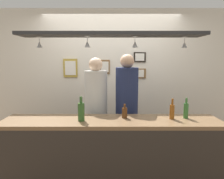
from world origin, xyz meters
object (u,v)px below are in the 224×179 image
person_right_navy_shirt (127,101)px  picture_frame_lower_pair (138,73)px  bottle_beer_amber_tall (173,111)px  picture_frame_crest (105,67)px  bottle_beer_green_import (187,110)px  bottle_beer_brown_stubby (125,112)px  picture_frame_caricature (71,68)px  bottle_champagne_green (82,111)px  person_middle_white_patterned_shirt (97,103)px  picture_frame_upper_small (140,57)px

person_right_navy_shirt → picture_frame_lower_pair: person_right_navy_shirt is taller
bottle_beer_amber_tall → picture_frame_crest: size_ratio=1.00×
bottle_beer_green_import → bottle_beer_amber_tall: (-0.19, -0.04, -0.00)m
bottle_beer_brown_stubby → picture_frame_lower_pair: (0.32, 1.32, 0.41)m
person_right_navy_shirt → picture_frame_caricature: person_right_navy_shirt is taller
person_right_navy_shirt → bottle_champagne_green: bearing=-132.0°
person_middle_white_patterned_shirt → picture_frame_upper_small: (0.75, 0.79, 0.69)m
bottle_beer_amber_tall → bottle_champagne_green: bearing=-175.9°
bottle_champagne_green → picture_frame_caricature: bearing=105.3°
person_right_navy_shirt → bottle_champagne_green: person_right_navy_shirt is taller
person_right_navy_shirt → person_middle_white_patterned_shirt: bearing=180.0°
person_middle_white_patterned_shirt → bottle_beer_brown_stubby: person_middle_white_patterned_shirt is taller
picture_frame_caricature → bottle_champagne_green: bearing=-74.7°
person_right_navy_shirt → bottle_beer_amber_tall: person_right_navy_shirt is taller
picture_frame_upper_small → picture_frame_caricature: 1.30m
person_middle_white_patterned_shirt → bottle_beer_green_import: (1.18, -0.55, 0.02)m
person_middle_white_patterned_shirt → picture_frame_crest: size_ratio=6.61×
bottle_beer_amber_tall → bottle_beer_brown_stubby: bearing=175.1°
person_middle_white_patterned_shirt → picture_frame_crest: (0.11, 0.79, 0.51)m
person_middle_white_patterned_shirt → bottle_beer_green_import: size_ratio=6.61×
bottle_beer_green_import → picture_frame_lower_pair: 1.46m
picture_frame_crest → bottle_champagne_green: bearing=-99.4°
picture_frame_crest → picture_frame_upper_small: 0.67m
picture_frame_upper_small → picture_frame_lower_pair: size_ratio=0.73×
person_right_navy_shirt → bottle_beer_green_import: 0.90m
person_right_navy_shirt → bottle_beer_green_import: bearing=-37.6°
picture_frame_upper_small → bottle_beer_amber_tall: bearing=-80.1°
picture_frame_crest → picture_frame_upper_small: (0.64, 0.00, 0.18)m
bottle_beer_green_import → bottle_beer_brown_stubby: (-0.78, 0.01, -0.03)m
bottle_beer_green_import → picture_frame_caricature: 2.22m
person_right_navy_shirt → bottle_champagne_green: size_ratio=5.90×
picture_frame_lower_pair → bottle_beer_green_import: bearing=-71.1°
picture_frame_upper_small → bottle_champagne_green: bearing=-121.3°
picture_frame_upper_small → bottle_beer_green_import: bearing=-72.3°
picture_frame_caricature → picture_frame_upper_small: bearing=0.0°
bottle_beer_brown_stubby → picture_frame_upper_small: (0.35, 1.32, 0.71)m
bottle_beer_brown_stubby → picture_frame_crest: size_ratio=0.69×
bottle_beer_brown_stubby → picture_frame_caricature: size_ratio=0.53×
picture_frame_crest → picture_frame_upper_small: size_ratio=1.18×
picture_frame_lower_pair → picture_frame_caricature: 1.25m
person_middle_white_patterned_shirt → picture_frame_caricature: (-0.53, 0.79, 0.49)m
person_right_navy_shirt → picture_frame_caricature: 1.35m
person_right_navy_shirt → bottle_beer_brown_stubby: bearing=-96.9°
bottle_beer_amber_tall → bottle_beer_green_import: bearing=11.1°
picture_frame_lower_pair → picture_frame_caricature: bearing=180.0°
bottle_beer_brown_stubby → picture_frame_crest: 1.45m
picture_frame_crest → bottle_beer_amber_tall: bearing=-57.2°
bottle_beer_green_import → picture_frame_lower_pair: picture_frame_lower_pair is taller
bottle_champagne_green → picture_frame_caricature: 1.57m
bottle_beer_amber_tall → picture_frame_upper_small: size_ratio=1.18×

